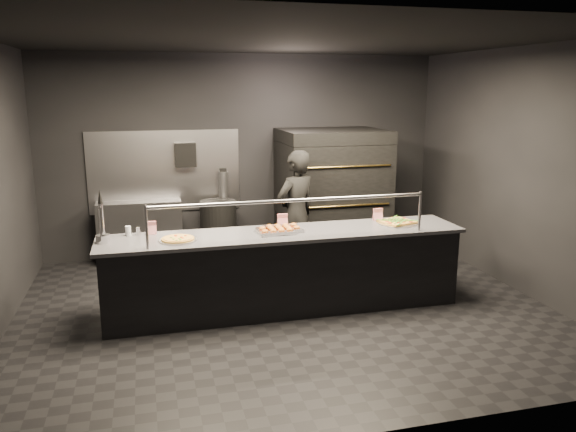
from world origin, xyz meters
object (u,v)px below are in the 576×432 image
at_px(pizza_oven, 332,193).
at_px(square_pizza, 397,222).
at_px(slider_tray_a, 276,231).
at_px(slider_tray_b, 283,228).
at_px(fire_extinguisher, 223,186).
at_px(worker, 296,214).
at_px(beer_tap, 102,228).
at_px(towel_dispenser, 185,155).
at_px(prep_shelf, 140,232).
at_px(service_counter, 285,271).
at_px(round_pizza, 178,239).
at_px(trash_bin, 219,231).

distance_m(pizza_oven, square_pizza, 1.85).
xyz_separation_m(slider_tray_a, slider_tray_b, (0.10, 0.08, 0.00)).
relative_size(fire_extinguisher, worker, 0.30).
height_order(beer_tap, worker, worker).
height_order(towel_dispenser, fire_extinguisher, towel_dispenser).
xyz_separation_m(prep_shelf, square_pizza, (3.00, -2.26, 0.49)).
height_order(pizza_oven, towel_dispenser, pizza_oven).
bearing_deg(worker, prep_shelf, -56.24).
height_order(service_counter, fire_extinguisher, service_counter).
relative_size(fire_extinguisher, slider_tray_a, 1.11).
distance_m(service_counter, towel_dispenser, 2.78).
height_order(service_counter, pizza_oven, pizza_oven).
bearing_deg(prep_shelf, fire_extinguisher, 3.66).
bearing_deg(round_pizza, trash_bin, 71.89).
distance_m(slider_tray_b, trash_bin, 2.13).
xyz_separation_m(service_counter, beer_tap, (-1.95, 0.06, 0.62)).
bearing_deg(round_pizza, prep_shelf, 99.84).
distance_m(pizza_oven, slider_tray_b, 2.18).
height_order(round_pizza, trash_bin, round_pizza).
height_order(beer_tap, round_pizza, beer_tap).
bearing_deg(prep_shelf, beer_tap, -98.79).
height_order(towel_dispenser, square_pizza, towel_dispenser).
xyz_separation_m(service_counter, slider_tray_b, (-0.00, 0.07, 0.48)).
bearing_deg(service_counter, beer_tap, 178.36).
xyz_separation_m(pizza_oven, trash_bin, (-1.68, 0.19, -0.52)).
xyz_separation_m(pizza_oven, worker, (-0.76, -0.75, -0.11)).
bearing_deg(towel_dispenser, beer_tap, -114.21).
height_order(square_pizza, trash_bin, square_pizza).
xyz_separation_m(fire_extinguisher, round_pizza, (-0.84, -2.46, -0.12)).
relative_size(prep_shelf, beer_tap, 2.14).
xyz_separation_m(fire_extinguisher, beer_tap, (-1.60, -2.34, 0.02)).
xyz_separation_m(towel_dispenser, slider_tray_b, (0.90, -2.32, -0.60)).
bearing_deg(fire_extinguisher, towel_dispenser, -178.96).
height_order(round_pizza, slider_tray_b, slider_tray_b).
bearing_deg(round_pizza, worker, 36.60).
height_order(towel_dispenser, slider_tray_a, towel_dispenser).
relative_size(fire_extinguisher, square_pizza, 1.08).
distance_m(fire_extinguisher, beer_tap, 2.84).
height_order(pizza_oven, beer_tap, pizza_oven).
height_order(service_counter, square_pizza, service_counter).
height_order(prep_shelf, slider_tray_b, slider_tray_b).
bearing_deg(towel_dispenser, pizza_oven, -13.14).
height_order(prep_shelf, beer_tap, beer_tap).
bearing_deg(beer_tap, fire_extinguisher, 55.69).
bearing_deg(service_counter, square_pizza, 2.42).
distance_m(prep_shelf, towel_dispenser, 1.31).
xyz_separation_m(square_pizza, trash_bin, (-1.88, 2.03, -0.49)).
distance_m(slider_tray_a, slider_tray_b, 0.13).
relative_size(round_pizza, trash_bin, 0.45).
distance_m(prep_shelf, beer_tap, 2.38).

